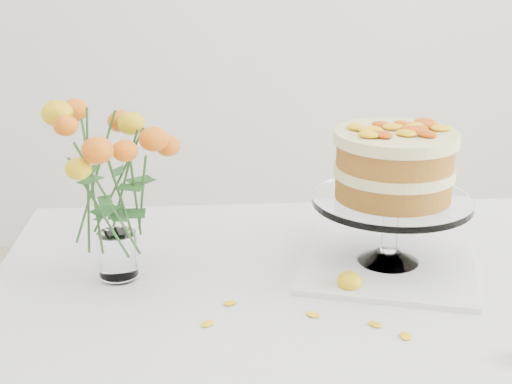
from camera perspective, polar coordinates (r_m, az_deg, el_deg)
table at (r=1.39m, az=8.87°, el=-10.54°), size 1.43×0.93×0.76m
napkin at (r=1.44m, az=10.49°, el=-5.63°), size 0.41×0.41×0.01m
cake_stand at (r=1.37m, az=10.96°, el=1.59°), size 0.31×0.31×0.27m
rose_vase at (r=1.31m, az=-11.47°, el=1.81°), size 0.28×0.28×0.37m
loose_rose_near at (r=1.32m, az=7.50°, el=-7.12°), size 0.08×0.05×0.04m
stray_petal_a at (r=1.24m, az=4.55°, el=-9.75°), size 0.03×0.02×0.00m
stray_petal_b at (r=1.22m, az=9.53°, el=-10.41°), size 0.03×0.02×0.00m
stray_petal_c at (r=1.20m, az=11.86°, el=-11.22°), size 0.03×0.02×0.00m
stray_petal_d at (r=1.27m, az=-2.09°, el=-8.88°), size 0.03×0.02×0.00m
stray_petal_e at (r=1.21m, az=-3.92°, el=-10.48°), size 0.03×0.02×0.00m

